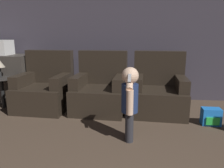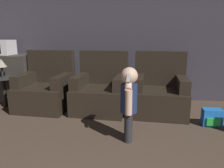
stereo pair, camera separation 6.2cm
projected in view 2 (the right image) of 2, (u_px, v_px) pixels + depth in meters
The scene contains 9 objects.
wall_back at pixel (126, 33), 4.22m from camera, with size 8.40×0.05×2.60m.
armchair_left at pixel (46, 89), 3.82m from camera, with size 0.89×0.85×0.99m.
armchair_middle at pixel (101, 91), 3.70m from camera, with size 0.89×0.86×0.99m.
armchair_right at pixel (159, 93), 3.58m from camera, with size 0.90×0.86×0.99m.
person_toddler at pixel (129, 98), 2.57m from camera, with size 0.20×0.35×0.90m.
toy_backpack at pixel (212, 117), 3.08m from camera, with size 0.26×0.18×0.24m.
kitchen_counter at pixel (1, 77), 4.33m from camera, with size 1.32×0.63×0.89m.
side_table at pixel (3, 82), 3.82m from camera, with size 0.47×0.47×0.54m.
lamp at pixel (1, 63), 3.75m from camera, with size 0.18×0.18×0.32m.
Camera 2 is at (0.27, 0.17, 1.26)m, focal length 35.00 mm.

